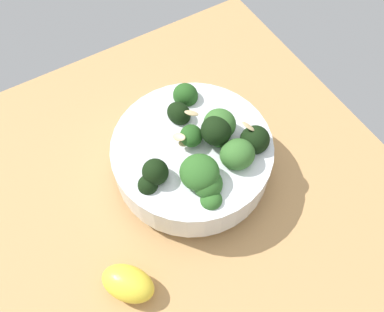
% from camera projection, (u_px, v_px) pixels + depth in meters
% --- Properties ---
extents(ground_plane, '(0.63, 0.63, 0.04)m').
position_uv_depth(ground_plane, '(171.00, 224.00, 0.54)').
color(ground_plane, tan).
extents(bowl_of_broccoli, '(0.20, 0.20, 0.11)m').
position_uv_depth(bowl_of_broccoli, '(195.00, 154.00, 0.52)').
color(bowl_of_broccoli, white).
rests_on(bowl_of_broccoli, ground_plane).
extents(lemon_wedge, '(0.07, 0.07, 0.04)m').
position_uv_depth(lemon_wedge, '(128.00, 283.00, 0.46)').
color(lemon_wedge, yellow).
rests_on(lemon_wedge, ground_plane).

